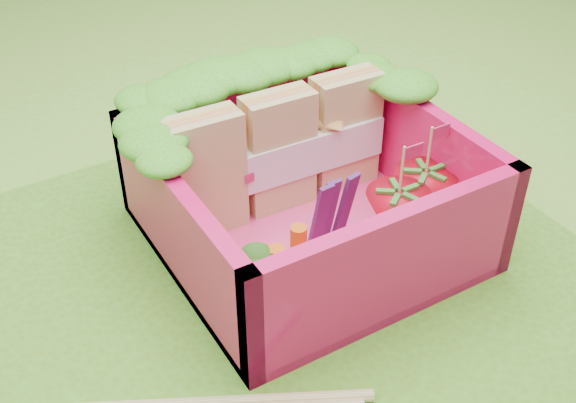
% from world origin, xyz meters
% --- Properties ---
extents(ground, '(14.00, 14.00, 0.00)m').
position_xyz_m(ground, '(0.00, 0.00, 0.00)').
color(ground, '#74B533').
rests_on(ground, ground).
extents(placemat, '(2.60, 2.60, 0.03)m').
position_xyz_m(placemat, '(0.00, 0.00, 0.01)').
color(placemat, '#579221').
rests_on(placemat, ground).
extents(bento_floor, '(1.30, 1.30, 0.05)m').
position_xyz_m(bento_floor, '(0.20, 0.20, 0.06)').
color(bento_floor, '#FB4089').
rests_on(bento_floor, placemat).
extents(bento_box, '(1.30, 1.30, 0.55)m').
position_xyz_m(bento_box, '(0.20, 0.20, 0.31)').
color(bento_box, '#E4135B').
rests_on(bento_box, placemat).
extents(lettuce_ruffle, '(1.43, 0.77, 0.11)m').
position_xyz_m(lettuce_ruffle, '(0.20, 0.67, 0.64)').
color(lettuce_ruffle, '#327E17').
rests_on(lettuce_ruffle, bento_box).
extents(sandwich_stack, '(1.08, 0.20, 0.59)m').
position_xyz_m(sandwich_stack, '(0.20, 0.45, 0.37)').
color(sandwich_stack, tan).
rests_on(sandwich_stack, bento_floor).
extents(broccoli, '(0.32, 0.32, 0.26)m').
position_xyz_m(broccoli, '(-0.25, -0.13, 0.26)').
color(broccoli, '#659B4B').
rests_on(broccoli, bento_floor).
extents(carrot_sticks, '(0.21, 0.13, 0.28)m').
position_xyz_m(carrot_sticks, '(-0.08, -0.10, 0.22)').
color(carrot_sticks, orange).
rests_on(carrot_sticks, bento_floor).
extents(purple_wedges, '(0.21, 0.04, 0.38)m').
position_xyz_m(purple_wedges, '(0.23, 0.05, 0.27)').
color(purple_wedges, '#401854').
rests_on(purple_wedges, bento_floor).
extents(strawberry_left, '(0.29, 0.29, 0.53)m').
position_xyz_m(strawberry_left, '(0.48, -0.10, 0.23)').
color(strawberry_left, red).
rests_on(strawberry_left, bento_floor).
extents(strawberry_right, '(0.29, 0.29, 0.53)m').
position_xyz_m(strawberry_right, '(0.67, -0.04, 0.23)').
color(strawberry_right, red).
rests_on(strawberry_right, bento_floor).
extents(snap_peas, '(0.33, 0.37, 0.05)m').
position_xyz_m(snap_peas, '(0.70, 0.00, 0.11)').
color(snap_peas, green).
rests_on(snap_peas, bento_floor).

